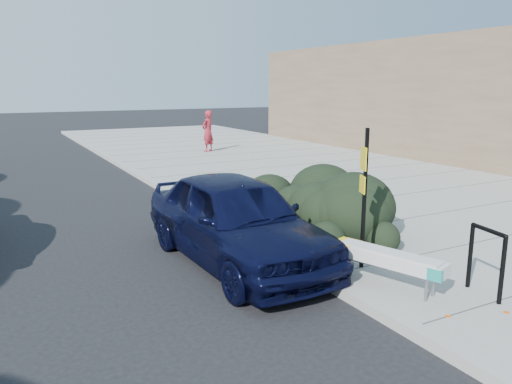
# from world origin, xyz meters

# --- Properties ---
(ground) EXTENTS (120.00, 120.00, 0.00)m
(ground) POSITION_xyz_m (0.00, 0.00, 0.00)
(ground) COLOR black
(ground) RESTS_ON ground
(sidewalk_near) EXTENTS (11.20, 50.00, 0.15)m
(sidewalk_near) POSITION_xyz_m (5.60, 5.00, 0.07)
(sidewalk_near) COLOR gray
(sidewalk_near) RESTS_ON ground
(curb_near) EXTENTS (0.22, 50.00, 0.17)m
(curb_near) POSITION_xyz_m (0.00, 5.00, 0.08)
(curb_near) COLOR #9E9E99
(curb_near) RESTS_ON ground
(bench) EXTENTS (0.94, 1.90, 0.56)m
(bench) POSITION_xyz_m (0.60, -0.79, 0.59)
(bench) COLOR gray
(bench) RESTS_ON sidewalk_near
(bike_rack) EXTENTS (0.19, 0.70, 1.03)m
(bike_rack) POSITION_xyz_m (1.63, -1.75, 0.77)
(bike_rack) COLOR black
(bike_rack) RESTS_ON sidewalk_near
(sign_post) EXTENTS (0.14, 0.26, 2.38)m
(sign_post) POSITION_xyz_m (0.79, 0.02, 1.51)
(sign_post) COLOR black
(sign_post) RESTS_ON sidewalk_near
(hedge) EXTENTS (3.01, 4.60, 1.59)m
(hedge) POSITION_xyz_m (1.50, 2.50, 0.94)
(hedge) COLOR black
(hedge) RESTS_ON sidewalk_near
(sedan_navy) EXTENTS (2.11, 4.90, 1.65)m
(sedan_navy) POSITION_xyz_m (-0.80, 1.62, 0.82)
(sedan_navy) COLOR black
(sedan_navy) RESTS_ON ground
(pedestrian) EXTENTS (0.84, 0.75, 1.92)m
(pedestrian) POSITION_xyz_m (4.50, 15.39, 1.11)
(pedestrian) COLOR maroon
(pedestrian) RESTS_ON sidewalk_near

